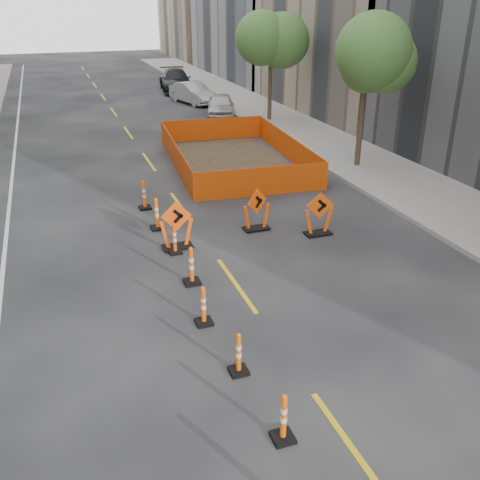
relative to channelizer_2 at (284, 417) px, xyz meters
name	(u,v)px	position (x,y,z in m)	size (l,w,h in m)	color
ground_plane	(302,378)	(1.01, 1.33, -0.48)	(140.00, 140.00, 0.00)	black
sidewalk_right	(368,165)	(10.01, 13.33, -0.41)	(4.00, 90.00, 0.15)	gray
tree_r_b	(367,60)	(9.41, 13.33, 4.04)	(2.80, 2.80, 5.95)	#382B1E
tree_r_c	(271,41)	(9.41, 23.33, 4.04)	(2.80, 2.80, 5.95)	#382B1E
channelizer_2	(284,417)	(0.00, 0.00, 0.00)	(0.38, 0.38, 0.96)	#E25709
channelizer_3	(239,353)	(-0.12, 1.93, -0.01)	(0.37, 0.37, 0.94)	#D95A09
channelizer_4	(203,305)	(-0.28, 3.85, 0.01)	(0.38, 0.38, 0.97)	#E65009
channelizer_5	(191,265)	(-0.05, 5.78, 0.05)	(0.42, 0.42, 1.06)	#EA5009
channelizer_6	(175,238)	(-0.05, 7.71, -0.01)	(0.37, 0.37, 0.94)	#F4480A
channelizer_7	(157,214)	(-0.17, 9.63, 0.05)	(0.42, 0.42, 1.07)	#FF5F0A
channelizer_8	(144,195)	(-0.23, 11.56, 0.04)	(0.41, 0.41, 1.05)	#F3530A
chevron_sign_left	(176,225)	(0.10, 8.02, 0.27)	(1.00, 0.60, 1.50)	#F64B0A
chevron_sign_center	(257,209)	(2.83, 8.52, 0.22)	(0.94, 0.56, 1.41)	#FF4E0A
chevron_sign_right	(319,214)	(4.53, 7.51, 0.23)	(0.94, 0.57, 1.41)	#E24809
safety_fence	(233,151)	(4.55, 15.85, 0.07)	(5.21, 8.87, 1.11)	orange
parked_car_near	(221,106)	(7.07, 25.52, 0.22)	(1.65, 4.11, 1.40)	#BBBBBD
parked_car_mid	(193,93)	(6.68, 30.53, 0.23)	(1.50, 4.31, 1.42)	#A2A2A7
parked_car_far	(176,80)	(6.75, 36.07, 0.33)	(2.26, 5.56, 1.61)	black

